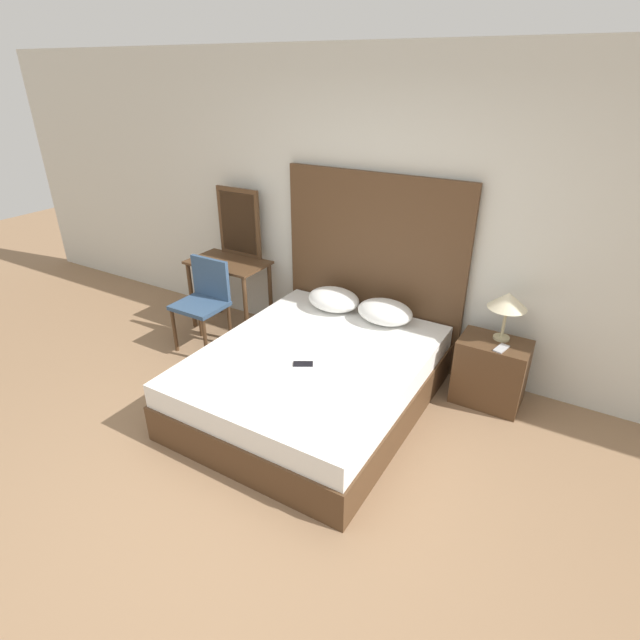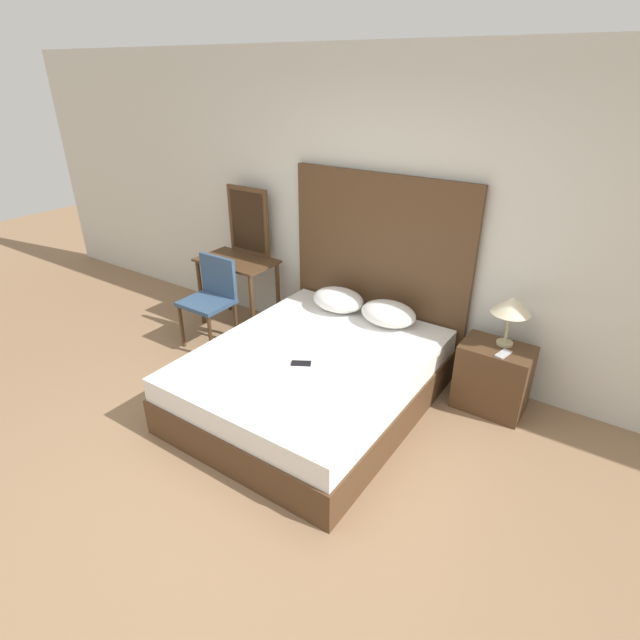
{
  "view_description": "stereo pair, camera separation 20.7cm",
  "coord_description": "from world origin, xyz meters",
  "px_view_note": "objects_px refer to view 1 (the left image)",
  "views": [
    {
      "loc": [
        1.64,
        -1.67,
        2.51
      ],
      "look_at": [
        -0.15,
        1.32,
        0.74
      ],
      "focal_mm": 28.0,
      "sensor_mm": 36.0,
      "label": 1
    },
    {
      "loc": [
        1.81,
        -1.56,
        2.51
      ],
      "look_at": [
        -0.15,
        1.32,
        0.74
      ],
      "focal_mm": 28.0,
      "sensor_mm": 36.0,
      "label": 2
    }
  ],
  "objects_px": {
    "table_lamp": "(508,302)",
    "bed": "(314,379)",
    "chair": "(205,297)",
    "phone_on_bed": "(303,364)",
    "nightstand": "(490,372)",
    "vanity_desk": "(229,275)",
    "phone_on_nightstand": "(501,348)"
  },
  "relations": [
    {
      "from": "table_lamp",
      "to": "bed",
      "type": "bearing_deg",
      "value": -145.58
    },
    {
      "from": "chair",
      "to": "phone_on_bed",
      "type": "bearing_deg",
      "value": -18.84
    },
    {
      "from": "phone_on_bed",
      "to": "table_lamp",
      "type": "distance_m",
      "value": 1.65
    },
    {
      "from": "bed",
      "to": "phone_on_bed",
      "type": "distance_m",
      "value": 0.31
    },
    {
      "from": "nightstand",
      "to": "vanity_desk",
      "type": "xyz_separation_m",
      "value": [
        -2.69,
        -0.04,
        0.32
      ]
    },
    {
      "from": "bed",
      "to": "vanity_desk",
      "type": "relative_size",
      "value": 2.53
    },
    {
      "from": "phone_on_bed",
      "to": "table_lamp",
      "type": "bearing_deg",
      "value": 40.24
    },
    {
      "from": "nightstand",
      "to": "table_lamp",
      "type": "relative_size",
      "value": 1.41
    },
    {
      "from": "bed",
      "to": "phone_on_nightstand",
      "type": "height_order",
      "value": "phone_on_nightstand"
    },
    {
      "from": "bed",
      "to": "nightstand",
      "type": "distance_m",
      "value": 1.45
    },
    {
      "from": "table_lamp",
      "to": "phone_on_nightstand",
      "type": "relative_size",
      "value": 2.49
    },
    {
      "from": "phone_on_bed",
      "to": "chair",
      "type": "height_order",
      "value": "chair"
    },
    {
      "from": "phone_on_nightstand",
      "to": "vanity_desk",
      "type": "relative_size",
      "value": 0.2
    },
    {
      "from": "nightstand",
      "to": "phone_on_nightstand",
      "type": "height_order",
      "value": "phone_on_nightstand"
    },
    {
      "from": "bed",
      "to": "vanity_desk",
      "type": "xyz_separation_m",
      "value": [
        -1.47,
        0.74,
        0.36
      ]
    },
    {
      "from": "phone_on_nightstand",
      "to": "bed",
      "type": "bearing_deg",
      "value": -151.82
    },
    {
      "from": "nightstand",
      "to": "phone_on_nightstand",
      "type": "distance_m",
      "value": 0.31
    },
    {
      "from": "nightstand",
      "to": "chair",
      "type": "bearing_deg",
      "value": -169.9
    },
    {
      "from": "nightstand",
      "to": "chair",
      "type": "relative_size",
      "value": 0.64
    },
    {
      "from": "phone_on_bed",
      "to": "chair",
      "type": "relative_size",
      "value": 0.19
    },
    {
      "from": "phone_on_bed",
      "to": "bed",
      "type": "bearing_deg",
      "value": 96.29
    },
    {
      "from": "bed",
      "to": "nightstand",
      "type": "xyz_separation_m",
      "value": [
        1.22,
        0.78,
        0.04
      ]
    },
    {
      "from": "phone_on_nightstand",
      "to": "vanity_desk",
      "type": "height_order",
      "value": "vanity_desk"
    },
    {
      "from": "table_lamp",
      "to": "vanity_desk",
      "type": "bearing_deg",
      "value": -177.61
    },
    {
      "from": "bed",
      "to": "table_lamp",
      "type": "distance_m",
      "value": 1.64
    },
    {
      "from": "phone_on_bed",
      "to": "vanity_desk",
      "type": "distance_m",
      "value": 1.76
    },
    {
      "from": "table_lamp",
      "to": "chair",
      "type": "height_order",
      "value": "table_lamp"
    },
    {
      "from": "nightstand",
      "to": "vanity_desk",
      "type": "relative_size",
      "value": 0.7
    },
    {
      "from": "bed",
      "to": "table_lamp",
      "type": "xyz_separation_m",
      "value": [
        1.24,
        0.85,
        0.65
      ]
    },
    {
      "from": "chair",
      "to": "vanity_desk",
      "type": "bearing_deg",
      "value": 96.49
    },
    {
      "from": "phone_on_bed",
      "to": "nightstand",
      "type": "relative_size",
      "value": 0.29
    },
    {
      "from": "phone_on_bed",
      "to": "phone_on_nightstand",
      "type": "distance_m",
      "value": 1.54
    }
  ]
}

